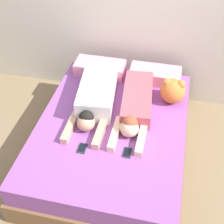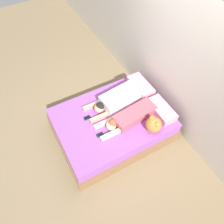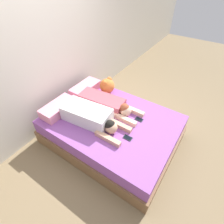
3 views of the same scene
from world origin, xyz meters
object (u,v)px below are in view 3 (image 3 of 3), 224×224
Objects in this scene: person_left at (91,116)px; plush_toy at (107,86)px; bed at (112,129)px; cell_phone_right at (139,119)px; cell_phone_left at (128,138)px; pillow_head_left at (59,108)px; person_right at (108,103)px; pillow_head_right at (86,89)px.

person_left is 3.83× the size of plush_toy.
bed is 1.88× the size of person_left.
cell_phone_right reaches higher than bed.
cell_phone_left reaches higher than bed.
cell_phone_right is (0.57, -1.19, -0.07)m from pillow_head_left.
cell_phone_right is at bearing -87.34° from person_right.
person_right is (0.54, -0.61, 0.01)m from pillow_head_left.
pillow_head_right is (0.34, 0.83, 0.32)m from bed.
person_left is 8.74× the size of cell_phone_right.
person_right is (0.20, 0.22, 0.33)m from bed.
pillow_head_left and pillow_head_right have the same top height.
pillow_head_left reaches higher than bed.
cell_phone_left is (0.03, -0.64, -0.11)m from person_left.
pillow_head_right is 0.62m from person_right.
plush_toy reaches higher than cell_phone_right.
cell_phone_left is (-0.54, -1.23, -0.07)m from pillow_head_right.
cell_phone_right is (0.03, -0.58, -0.08)m from person_right.
pillow_head_right is at bearing 84.80° from cell_phone_right.
bed is 0.49m from person_left.
person_right is at bearing 92.66° from cell_phone_right.
pillow_head_right is at bearing 0.00° from pillow_head_left.
plush_toy reaches higher than pillow_head_right.
person_right reaches higher than bed.
person_left is (-0.23, 0.23, 0.36)m from bed.
plush_toy is at bearing -56.16° from pillow_head_right.
cell_phone_left is at bearing -116.08° from bed.
person_right reaches higher than cell_phone_left.
plush_toy is (0.90, -0.34, 0.07)m from pillow_head_left.
bed is 0.95m from pillow_head_left.
bed is 0.84m from plush_toy.
pillow_head_left is at bearing 96.50° from cell_phone_left.
plush_toy reaches higher than bed.
cell_phone_right is at bearing -95.20° from pillow_head_right.
person_left is 0.44m from person_right.
pillow_head_left reaches higher than cell_phone_left.
person_left is 0.65m from cell_phone_left.
pillow_head_left reaches higher than cell_phone_right.
person_right is at bearing -143.21° from plush_toy.
cell_phone_left is 1.18m from plush_toy.
bed is 3.45× the size of pillow_head_right.
pillow_head_right is 0.41m from plush_toy.
person_left is at bearing -79.90° from pillow_head_left.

